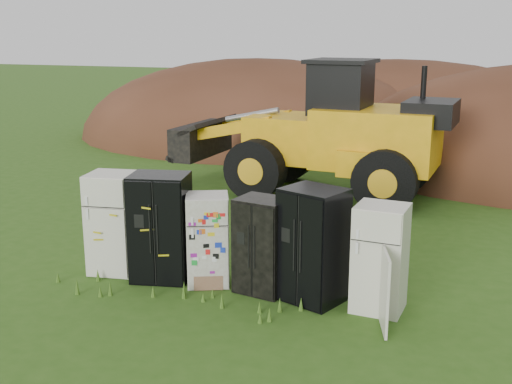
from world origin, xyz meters
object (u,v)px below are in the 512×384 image
fridge_leftmost (113,223)px  wheel_loader (307,127)px  fridge_sticker (208,240)px  fridge_dark_mid (263,245)px  fridge_black_side (161,227)px  fridge_black_right (313,245)px  fridge_open_door (380,258)px

fridge_leftmost → wheel_loader: bearing=66.7°
fridge_sticker → fridge_dark_mid: 1.01m
fridge_black_side → fridge_black_right: size_ratio=1.01×
fridge_leftmost → fridge_sticker: bearing=-8.5°
fridge_black_right → wheel_loader: 7.34m
fridge_open_door → wheel_loader: 7.73m
fridge_sticker → fridge_dark_mid: (1.01, 0.01, 0.01)m
fridge_sticker → fridge_black_right: 1.91m
fridge_leftmost → fridge_black_right: (3.78, -0.03, 0.02)m
fridge_sticker → fridge_dark_mid: size_ratio=0.98×
wheel_loader → fridge_sticker: bearing=-85.3°
fridge_sticker → fridge_open_door: size_ratio=0.93×
fridge_black_side → fridge_open_door: size_ratio=1.11×
fridge_sticker → fridge_black_right: (1.91, -0.06, 0.14)m
fridge_open_door → wheel_loader: bearing=118.2°
fridge_sticker → fridge_open_door: bearing=-25.7°
fridge_black_side → wheel_loader: wheel_loader is taller
fridge_leftmost → fridge_sticker: (1.87, 0.03, -0.12)m
fridge_leftmost → fridge_black_right: bearing=-10.0°
fridge_dark_mid → fridge_black_right: (0.90, -0.07, 0.13)m
fridge_leftmost → wheel_loader: (1.70, 6.95, 0.88)m
fridge_leftmost → fridge_black_side: (0.99, -0.04, 0.03)m
fridge_leftmost → fridge_dark_mid: bearing=-8.8°
fridge_black_side → fridge_open_door: (3.87, 0.00, -0.09)m
fridge_dark_mid → wheel_loader: wheel_loader is taller
fridge_black_side → wheel_loader: 7.08m
fridge_dark_mid → fridge_black_right: size_ratio=0.86×
fridge_open_door → wheel_loader: (-3.16, 6.99, 0.95)m
fridge_black_side → fridge_sticker: bearing=-7.9°
fridge_black_side → fridge_open_door: fridge_black_side is taller
wheel_loader → fridge_dark_mid: bearing=-77.0°
fridge_sticker → fridge_black_right: fridge_black_right is taller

